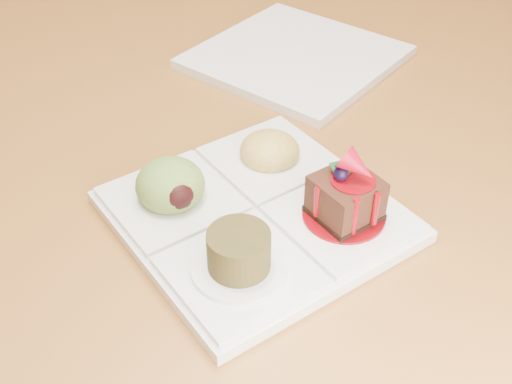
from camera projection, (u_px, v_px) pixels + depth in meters
name	position (u px, v px, depth m)	size (l,w,h in m)	color
ground	(218.00, 294.00, 1.52)	(6.00, 6.00, 0.00)	brown
dining_table	(203.00, 23.00, 1.09)	(1.00, 1.80, 0.75)	olive
sampler_plate	(253.00, 205.00, 0.59)	(0.26, 0.26, 0.09)	white
second_plate	(295.00, 57.00, 0.84)	(0.23, 0.23, 0.01)	white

